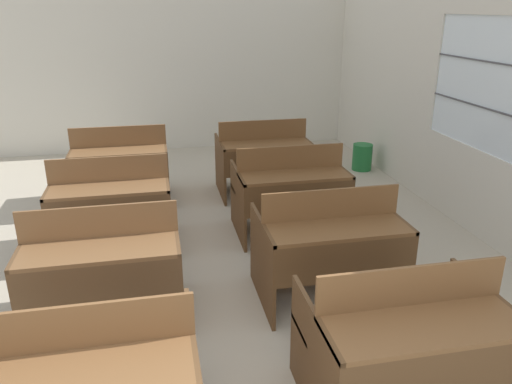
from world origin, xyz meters
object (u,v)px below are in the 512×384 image
(bench_second_left, at_px, (104,266))
(bench_second_right, at_px, (329,245))
(bench_front_right, at_px, (406,340))
(bench_back_right, at_px, (263,157))
(bench_back_left, at_px, (121,165))
(bench_third_right, at_px, (290,190))
(bench_third_left, at_px, (112,204))
(wastepaper_bin, at_px, (362,157))

(bench_second_left, distance_m, bench_second_right, 1.73)
(bench_front_right, height_order, bench_back_right, same)
(bench_back_left, bearing_deg, bench_third_right, -35.47)
(bench_front_right, height_order, bench_third_left, same)
(bench_front_right, distance_m, wastepaper_bin, 4.70)
(bench_third_right, height_order, bench_back_left, same)
(bench_back_right, relative_size, wastepaper_bin, 2.90)
(bench_second_right, height_order, bench_third_left, same)
(bench_front_right, relative_size, bench_second_right, 1.00)
(bench_second_left, distance_m, bench_back_left, 2.52)
(bench_front_right, relative_size, bench_back_right, 1.00)
(bench_front_right, distance_m, bench_third_right, 2.52)
(bench_back_left, height_order, bench_back_right, same)
(bench_second_right, xyz_separation_m, bench_back_left, (-1.73, 2.53, 0.00))
(bench_front_right, bearing_deg, bench_third_right, 89.91)
(wastepaper_bin, bearing_deg, bench_back_left, -169.31)
(bench_front_right, height_order, bench_second_left, same)
(bench_front_right, height_order, bench_third_right, same)
(bench_back_right, distance_m, wastepaper_bin, 1.78)
(wastepaper_bin, bearing_deg, bench_second_right, -117.45)
(bench_second_left, height_order, bench_back_left, same)
(bench_third_left, height_order, wastepaper_bin, bench_third_left)
(bench_front_right, height_order, bench_back_left, same)
(bench_front_right, bearing_deg, wastepaper_bin, 69.79)
(bench_third_left, bearing_deg, bench_third_right, 0.71)
(bench_third_left, height_order, bench_back_left, same)
(bench_second_left, height_order, bench_third_right, same)
(bench_third_left, bearing_deg, bench_back_right, 35.35)
(bench_second_right, bearing_deg, bench_third_left, 144.37)
(bench_second_right, bearing_deg, bench_third_right, 88.80)
(bench_third_right, xyz_separation_m, bench_back_right, (-0.01, 1.23, 0.00))
(bench_second_right, relative_size, wastepaper_bin, 2.90)
(bench_third_right, bearing_deg, bench_back_right, 90.68)
(bench_back_right, bearing_deg, bench_second_left, -124.86)
(bench_second_left, height_order, bench_back_right, same)
(bench_second_right, bearing_deg, wastepaper_bin, 62.55)
(bench_back_left, relative_size, wastepaper_bin, 2.90)
(bench_third_right, bearing_deg, wastepaper_bin, 49.38)
(bench_second_right, relative_size, bench_third_left, 1.00)
(bench_second_left, xyz_separation_m, bench_second_right, (1.73, -0.01, 0.00))
(bench_second_left, relative_size, bench_second_right, 1.00)
(bench_second_left, bearing_deg, bench_back_right, 55.14)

